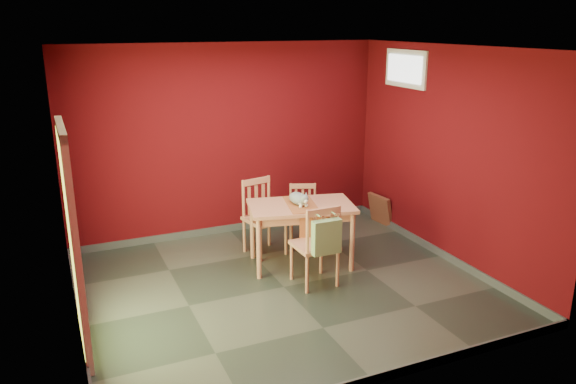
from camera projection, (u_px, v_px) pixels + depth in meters
name	position (u px, v px, depth m)	size (l,w,h in m)	color
ground	(284.00, 287.00, 6.53)	(4.50, 4.50, 0.00)	#2D342D
room_shell	(284.00, 283.00, 6.51)	(4.50, 4.50, 4.50)	#51080D
doorway	(72.00, 236.00, 4.99)	(0.06, 1.01, 2.13)	#B7D838
window	(405.00, 69.00, 7.58)	(0.05, 0.90, 0.50)	white
outlet_plate	(327.00, 199.00, 8.80)	(0.08, 0.01, 0.12)	silver
dining_table	(301.00, 212.00, 6.94)	(1.41, 1.01, 0.80)	tan
table_runner	(305.00, 212.00, 6.82)	(0.49, 0.78, 0.36)	#9B4D28
chair_far_left	(263.00, 216.00, 7.38)	(0.55, 0.55, 0.99)	tan
chair_far_right	(303.00, 215.00, 7.67)	(0.51, 0.51, 0.84)	tan
chair_near	(317.00, 244.00, 6.45)	(0.48, 0.48, 0.99)	tan
tote_bag	(326.00, 237.00, 6.20)	(0.33, 0.20, 0.46)	#769A62
cat	(298.00, 196.00, 6.90)	(0.21, 0.40, 0.20)	slate
picture_frame	(380.00, 209.00, 8.51)	(0.20, 0.47, 0.46)	brown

